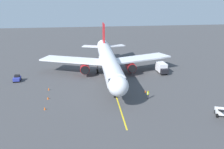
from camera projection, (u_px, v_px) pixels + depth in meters
The scene contains 12 objects.
ground_plane at pixel (105, 78), 59.53m from camera, with size 220.00×220.00×0.00m, color #424244.
apron_lead_in_line at pixel (112, 84), 54.83m from camera, with size 0.24×40.00×0.01m, color yellow.
airplane at pixel (108, 60), 59.54m from camera, with size 34.76×40.32×11.50m.
ground_crew_marshaller at pixel (148, 94), 46.87m from camera, with size 0.45×0.46×1.71m.
box_truck_near_nose at pixel (162, 68), 62.75m from camera, with size 2.05×4.62×2.62m.
box_truck_portside at pixel (104, 60), 71.22m from camera, with size 3.72×4.99×2.62m.
belt_loader_starboard_side at pixel (221, 111), 40.20m from camera, with size 2.84×4.69×2.32m.
tug_rear_apron at pixel (17, 78), 56.69m from camera, with size 1.55×2.30×1.50m.
safety_cone_nose_left at pixel (49, 89), 51.38m from camera, with size 0.32×0.32×0.55m, color #F2590F.
safety_cone_nose_right at pixel (145, 91), 50.02m from camera, with size 0.32×0.32×0.55m, color #F2590F.
safety_cone_wing_port at pixel (48, 98), 46.77m from camera, with size 0.32×0.32×0.55m, color #F2590F.
safety_cone_wing_starboard at pixel (45, 108), 42.38m from camera, with size 0.32×0.32×0.55m, color #F2590F.
Camera 1 is at (7.02, 56.12, 18.70)m, focal length 38.94 mm.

